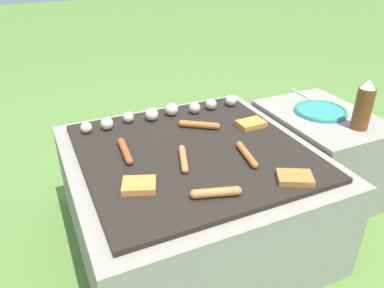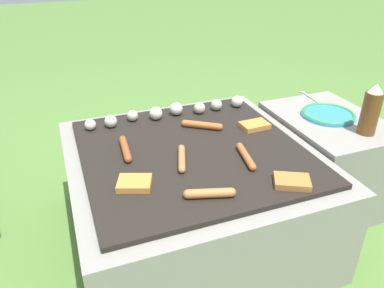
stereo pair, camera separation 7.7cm
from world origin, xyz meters
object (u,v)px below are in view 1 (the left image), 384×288
at_px(sausage_front_center, 199,125).
at_px(fork_utensil, 304,96).
at_px(condiment_bottle, 364,106).
at_px(plate_colorful, 321,111).

bearing_deg(sausage_front_center, fork_utensil, 9.05).
height_order(sausage_front_center, fork_utensil, sausage_front_center).
bearing_deg(sausage_front_center, condiment_bottle, -24.58).
relative_size(plate_colorful, condiment_bottle, 1.12).
distance_m(plate_colorful, fork_utensil, 0.19).
height_order(sausage_front_center, plate_colorful, sausage_front_center).
bearing_deg(plate_colorful, fork_utensil, 72.83).
relative_size(sausage_front_center, plate_colorful, 0.64).
bearing_deg(plate_colorful, condiment_bottle, -79.79).
distance_m(sausage_front_center, fork_utensil, 0.61).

